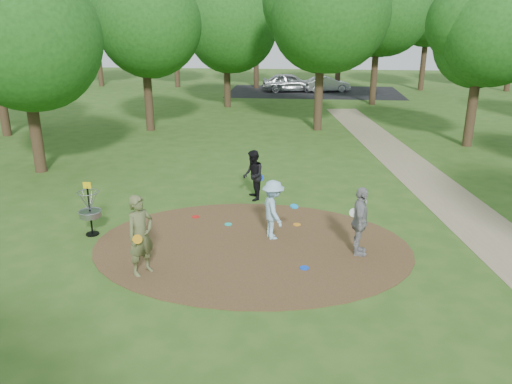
{
  "coord_description": "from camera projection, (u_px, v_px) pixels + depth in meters",
  "views": [
    {
      "loc": [
        1.29,
        -11.96,
        5.69
      ],
      "look_at": [
        0.0,
        1.2,
        1.1
      ],
      "focal_mm": 35.0,
      "sensor_mm": 36.0,
      "label": 1
    }
  ],
  "objects": [
    {
      "name": "player_waiting_with_disc",
      "position": [
        360.0,
        222.0,
        12.47
      ],
      "size": [
        0.56,
        1.09,
        1.8
      ],
      "color": "gray",
      "rests_on": "ground"
    },
    {
      "name": "disc_ground_blue",
      "position": [
        304.0,
        268.0,
        11.99
      ],
      "size": [
        0.22,
        0.22,
        0.02
      ],
      "primitive_type": "cylinder",
      "color": "blue",
      "rests_on": "dirt_clearing"
    },
    {
      "name": "tree_ring",
      "position": [
        323.0,
        32.0,
        19.27
      ],
      "size": [
        37.36,
        45.72,
        8.87
      ],
      "color": "#332316",
      "rests_on": "ground"
    },
    {
      "name": "player_observer_with_disc",
      "position": [
        141.0,
        235.0,
        11.49
      ],
      "size": [
        0.78,
        0.85,
        1.95
      ],
      "color": "#596037",
      "rests_on": "ground"
    },
    {
      "name": "car_right",
      "position": [
        327.0,
        84.0,
        41.09
      ],
      "size": [
        4.0,
        2.49,
        1.25
      ],
      "primitive_type": "imported",
      "rotation": [
        0.0,
        0.0,
        1.91
      ],
      "color": "#A1A2A8",
      "rests_on": "ground"
    },
    {
      "name": "player_throwing_with_disc",
      "position": [
        273.0,
        210.0,
        13.44
      ],
      "size": [
        1.2,
        1.22,
        1.65
      ],
      "color": "#98C7E3",
      "rests_on": "ground"
    },
    {
      "name": "disc_golf_basket",
      "position": [
        89.0,
        205.0,
        13.64
      ],
      "size": [
        0.63,
        0.63,
        1.54
      ],
      "color": "black",
      "rests_on": "ground"
    },
    {
      "name": "dirt_clearing",
      "position": [
        252.0,
        246.0,
        13.22
      ],
      "size": [
        8.4,
        8.4,
        0.02
      ],
      "primitive_type": "cylinder",
      "color": "#47301C",
      "rests_on": "ground"
    },
    {
      "name": "car_left",
      "position": [
        289.0,
        82.0,
        41.15
      ],
      "size": [
        4.72,
        2.49,
        1.53
      ],
      "primitive_type": "imported",
      "rotation": [
        0.0,
        0.0,
        1.73
      ],
      "color": "#AEB1B6",
      "rests_on": "ground"
    },
    {
      "name": "disc_ground_red",
      "position": [
        196.0,
        217.0,
        15.1
      ],
      "size": [
        0.22,
        0.22,
        0.02
      ],
      "primitive_type": "cylinder",
      "color": "red",
      "rests_on": "dirt_clearing"
    },
    {
      "name": "ground",
      "position": [
        252.0,
        246.0,
        13.23
      ],
      "size": [
        100.0,
        100.0,
        0.0
      ],
      "primitive_type": "plane",
      "color": "#2D5119",
      "rests_on": "ground"
    },
    {
      "name": "disc_ground_cyan",
      "position": [
        228.0,
        224.0,
        14.55
      ],
      "size": [
        0.22,
        0.22,
        0.02
      ],
      "primitive_type": "cylinder",
      "color": "#17BBAB",
      "rests_on": "dirt_clearing"
    },
    {
      "name": "player_walking_with_disc",
      "position": [
        253.0,
        175.0,
        16.37
      ],
      "size": [
        0.8,
        0.94,
        1.67
      ],
      "color": "black",
      "rests_on": "ground"
    },
    {
      "name": "disc_ground_orange",
      "position": [
        297.0,
        225.0,
        14.52
      ],
      "size": [
        0.22,
        0.22,
        0.02
      ],
      "primitive_type": "cylinder",
      "color": "orange",
      "rests_on": "dirt_clearing"
    },
    {
      "name": "parking_lot",
      "position": [
        314.0,
        92.0,
        41.25
      ],
      "size": [
        14.0,
        8.0,
        0.01
      ],
      "primitive_type": "cube",
      "color": "black",
      "rests_on": "ground"
    },
    {
      "name": "footpath",
      "position": [
        481.0,
        226.0,
        14.5
      ],
      "size": [
        7.55,
        39.89,
        0.01
      ],
      "primitive_type": "cube",
      "rotation": [
        0.0,
        0.0,
        0.14
      ],
      "color": "#8C7A5B",
      "rests_on": "ground"
    }
  ]
}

